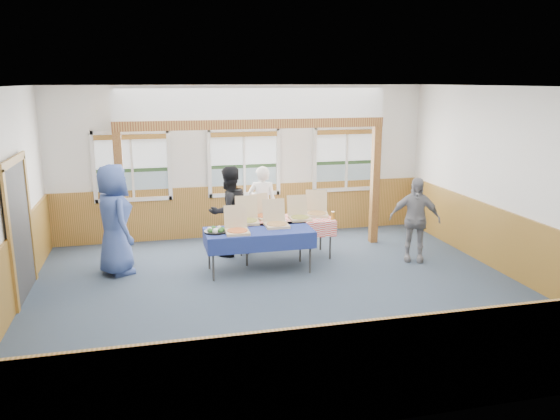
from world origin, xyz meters
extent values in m
plane|color=#2C3848|center=(0.00, 0.00, 0.00)|extent=(8.00, 8.00, 0.00)
plane|color=white|center=(0.00, 0.00, 3.20)|extent=(8.00, 8.00, 0.00)
plane|color=silver|center=(0.00, 3.50, 1.60)|extent=(8.00, 0.00, 8.00)
plane|color=silver|center=(0.00, -3.50, 1.60)|extent=(8.00, 0.00, 8.00)
plane|color=silver|center=(4.00, 0.00, 1.60)|extent=(0.00, 8.00, 8.00)
cube|color=brown|center=(0.00, 3.48, 0.55)|extent=(7.98, 0.05, 1.10)
cube|color=brown|center=(0.00, -3.48, 0.55)|extent=(7.98, 0.05, 1.10)
cube|color=brown|center=(-3.98, 0.00, 0.55)|extent=(0.05, 6.98, 1.10)
cube|color=brown|center=(3.98, 0.00, 0.55)|extent=(0.05, 6.98, 1.10)
cube|color=#323232|center=(-3.96, 0.90, 1.05)|extent=(0.06, 1.30, 2.10)
cube|color=silver|center=(-2.30, 3.44, 0.91)|extent=(1.52, 0.05, 0.08)
cube|color=silver|center=(-2.30, 3.44, 2.29)|extent=(1.52, 0.05, 0.08)
cube|color=silver|center=(-3.04, 3.44, 1.60)|extent=(0.08, 0.05, 1.46)
cube|color=silver|center=(-1.56, 3.44, 1.60)|extent=(0.08, 0.05, 1.46)
cube|color=silver|center=(-2.30, 3.44, 1.60)|extent=(0.05, 0.05, 1.30)
cube|color=gray|center=(-2.30, 3.48, 1.21)|extent=(1.40, 0.02, 0.52)
cube|color=#213C1E|center=(-2.30, 3.48, 1.51)|extent=(1.40, 0.02, 0.08)
cube|color=silver|center=(-2.30, 3.48, 1.90)|extent=(1.40, 0.02, 0.70)
cube|color=brown|center=(-2.30, 3.42, 2.19)|extent=(1.40, 0.07, 0.10)
cube|color=silver|center=(0.00, 3.44, 0.91)|extent=(1.52, 0.05, 0.08)
cube|color=silver|center=(0.00, 3.44, 2.29)|extent=(1.52, 0.05, 0.08)
cube|color=silver|center=(-0.74, 3.44, 1.60)|extent=(0.08, 0.05, 1.46)
cube|color=silver|center=(0.74, 3.44, 1.60)|extent=(0.08, 0.05, 1.46)
cube|color=silver|center=(0.00, 3.44, 1.60)|extent=(0.05, 0.05, 1.30)
cube|color=gray|center=(0.00, 3.48, 1.21)|extent=(1.40, 0.02, 0.52)
cube|color=#213C1E|center=(0.00, 3.48, 1.51)|extent=(1.40, 0.02, 0.08)
cube|color=silver|center=(0.00, 3.48, 1.90)|extent=(1.40, 0.02, 0.70)
cube|color=brown|center=(0.00, 3.42, 2.19)|extent=(1.40, 0.07, 0.10)
cube|color=silver|center=(2.30, 3.44, 0.91)|extent=(1.52, 0.05, 0.08)
cube|color=silver|center=(2.30, 3.44, 2.29)|extent=(1.52, 0.05, 0.08)
cube|color=silver|center=(1.56, 3.44, 1.60)|extent=(0.08, 0.05, 1.46)
cube|color=silver|center=(3.04, 3.44, 1.60)|extent=(0.08, 0.05, 1.46)
cube|color=silver|center=(2.30, 3.44, 1.60)|extent=(0.05, 0.05, 1.30)
cube|color=gray|center=(2.30, 3.48, 1.21)|extent=(1.40, 0.02, 0.52)
cube|color=#213C1E|center=(2.30, 3.48, 1.51)|extent=(1.40, 0.02, 0.08)
cube|color=silver|center=(2.30, 3.48, 1.90)|extent=(1.40, 0.02, 0.70)
cube|color=brown|center=(2.30, 3.42, 2.19)|extent=(1.40, 0.07, 0.10)
cube|color=#592813|center=(-2.50, 2.30, 1.20)|extent=(0.15, 0.15, 2.40)
cube|color=#592813|center=(2.50, 2.30, 1.20)|extent=(0.15, 0.15, 2.40)
cube|color=#592813|center=(0.00, 2.30, 2.49)|extent=(5.15, 0.18, 0.18)
cylinder|color=#323232|center=(-1.01, 0.79, 0.36)|extent=(0.04, 0.04, 0.73)
cylinder|color=#323232|center=(-1.01, 1.42, 0.36)|extent=(0.04, 0.04, 0.73)
cylinder|color=#323232|center=(0.68, 0.79, 0.36)|extent=(0.04, 0.04, 0.73)
cylinder|color=#323232|center=(0.68, 1.42, 0.36)|extent=(0.04, 0.04, 0.73)
cube|color=#323232|center=(-0.17, 1.10, 0.73)|extent=(1.88, 0.94, 0.03)
cube|color=navy|center=(-0.17, 1.10, 0.75)|extent=(1.94, 1.00, 0.01)
cube|color=navy|center=(-0.17, 0.70, 0.61)|extent=(1.86, 0.20, 0.28)
cube|color=navy|center=(-0.17, 1.51, 0.61)|extent=(1.86, 0.20, 0.28)
cylinder|color=#323232|center=(-0.32, 1.43, 0.36)|extent=(0.04, 0.04, 0.73)
cylinder|color=#323232|center=(-0.32, 2.02, 0.36)|extent=(0.04, 0.04, 0.73)
cylinder|color=#323232|center=(1.26, 1.43, 0.36)|extent=(0.04, 0.04, 0.73)
cylinder|color=#323232|center=(1.26, 2.02, 0.36)|extent=(0.04, 0.04, 0.73)
cube|color=#323232|center=(0.47, 1.73, 0.73)|extent=(1.80, 0.98, 0.03)
cube|color=red|center=(0.47, 1.73, 0.75)|extent=(1.87, 1.05, 0.01)
cube|color=red|center=(0.47, 1.34, 0.61)|extent=(1.75, 0.30, 0.28)
cube|color=red|center=(0.47, 2.11, 0.61)|extent=(1.75, 0.30, 0.28)
cube|color=tan|center=(-0.57, 0.95, 0.78)|extent=(0.41, 0.41, 0.04)
cylinder|color=orange|center=(-0.57, 0.95, 0.81)|extent=(0.36, 0.36, 0.01)
cube|color=tan|center=(-0.56, 1.19, 1.00)|extent=(0.40, 0.11, 0.39)
cube|color=tan|center=(0.18, 1.22, 0.78)|extent=(0.41, 0.41, 0.05)
cylinder|color=tan|center=(0.18, 1.22, 0.81)|extent=(0.36, 0.36, 0.01)
cube|color=tan|center=(0.19, 1.47, 1.00)|extent=(0.41, 0.10, 0.40)
cube|color=tan|center=(-0.28, 1.59, 0.78)|extent=(0.46, 0.46, 0.05)
cylinder|color=gold|center=(-0.28, 1.59, 0.81)|extent=(0.40, 0.40, 0.01)
cube|color=tan|center=(-0.25, 1.83, 1.01)|extent=(0.42, 0.14, 0.41)
cube|color=tan|center=(0.12, 1.88, 0.78)|extent=(0.48, 0.48, 0.04)
cylinder|color=orange|center=(0.12, 1.88, 0.81)|extent=(0.42, 0.42, 0.01)
cube|color=tan|center=(0.05, 2.10, 0.99)|extent=(0.40, 0.20, 0.38)
cube|color=tan|center=(0.72, 1.61, 0.78)|extent=(0.39, 0.39, 0.04)
cylinder|color=gold|center=(0.72, 1.61, 0.81)|extent=(0.34, 0.34, 0.01)
cube|color=tan|center=(0.72, 1.84, 0.99)|extent=(0.38, 0.10, 0.38)
cube|color=tan|center=(1.12, 1.83, 0.78)|extent=(0.50, 0.50, 0.05)
cylinder|color=tan|center=(1.12, 1.83, 0.81)|extent=(0.44, 0.44, 0.01)
cube|color=tan|center=(1.18, 2.07, 1.01)|extent=(0.43, 0.20, 0.41)
cylinder|color=black|center=(-0.92, 1.10, 0.77)|extent=(0.40, 0.40, 0.03)
cylinder|color=white|center=(-0.92, 1.10, 0.80)|extent=(0.09, 0.09, 0.04)
sphere|color=#2D6125|center=(-0.81, 1.10, 0.80)|extent=(0.09, 0.09, 0.09)
sphere|color=beige|center=(-0.85, 1.19, 0.80)|extent=(0.09, 0.09, 0.09)
sphere|color=#2D6125|center=(-0.94, 1.21, 0.80)|extent=(0.09, 0.09, 0.09)
sphere|color=beige|center=(-1.01, 1.15, 0.80)|extent=(0.09, 0.09, 0.09)
sphere|color=#2D6125|center=(-1.01, 1.06, 0.80)|extent=(0.09, 0.09, 0.09)
sphere|color=beige|center=(-0.94, 1.00, 0.80)|extent=(0.09, 0.09, 0.09)
sphere|color=#2D6125|center=(-0.85, 1.02, 0.80)|extent=(0.09, 0.09, 0.09)
cylinder|color=#A6681B|center=(1.32, 1.48, 0.83)|extent=(0.07, 0.07, 0.15)
imported|color=white|center=(0.24, 2.74, 0.81)|extent=(0.68, 0.55, 1.62)
imported|color=black|center=(-0.53, 2.15, 0.86)|extent=(1.04, 0.95, 1.72)
imported|color=#384D8E|center=(-2.59, 1.59, 0.96)|extent=(0.92, 1.10, 1.92)
imported|color=gray|center=(2.75, 1.01, 0.79)|extent=(1.00, 0.74, 1.58)
camera|label=1|loc=(-1.96, -7.88, 3.29)|focal=35.00mm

